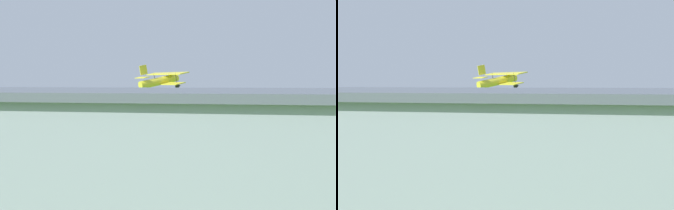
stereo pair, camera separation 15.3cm
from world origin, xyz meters
TOP-DOWN VIEW (x-y plane):
  - ground_plane at (0.00, 0.00)m, footprint 400.00×400.00m
  - hangar at (-2.85, 38.70)m, footprint 28.58×16.27m
  - biplane at (5.63, -3.08)m, footprint 7.73×7.91m
  - car_red at (9.83, 23.02)m, footprint 2.21×4.65m
  - person_beside_truck at (8.29, 26.51)m, footprint 0.45×0.45m
  - person_crossing_taxiway at (-2.50, 20.76)m, footprint 0.44×0.44m
  - person_walking_on_apron at (4.86, 19.74)m, footprint 0.53×0.53m

SIDE VIEW (x-z plane):
  - ground_plane at x=0.00m, z-range 0.00..0.00m
  - person_walking_on_apron at x=4.86m, z-range -0.01..1.53m
  - person_beside_truck at x=8.29m, z-range 0.00..1.65m
  - car_red at x=9.83m, z-range 0.04..1.63m
  - person_crossing_taxiway at x=-2.50m, z-range 0.00..1.69m
  - hangar at x=-2.85m, z-range 0.01..6.84m
  - biplane at x=5.63m, z-range 5.33..9.35m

